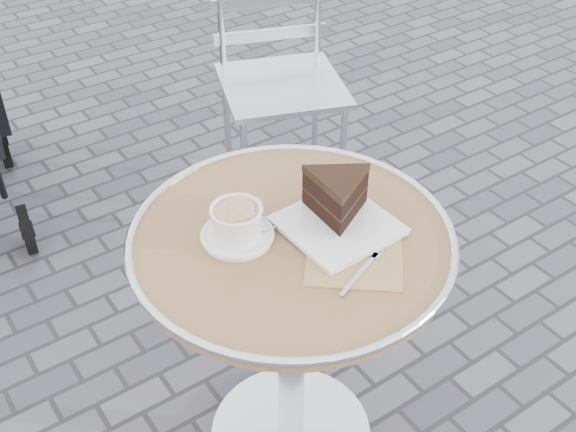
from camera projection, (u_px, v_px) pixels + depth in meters
cafe_table at (291, 290)px, 1.66m from camera, size 0.72×0.72×0.74m
cappuccino_set at (238, 225)px, 1.54m from camera, size 0.18×0.15×0.08m
cake_plate_set at (338, 202)px, 1.57m from camera, size 0.28×0.35×0.12m
bistro_chair at (276, 49)px, 2.61m from camera, size 0.55×0.55×0.95m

